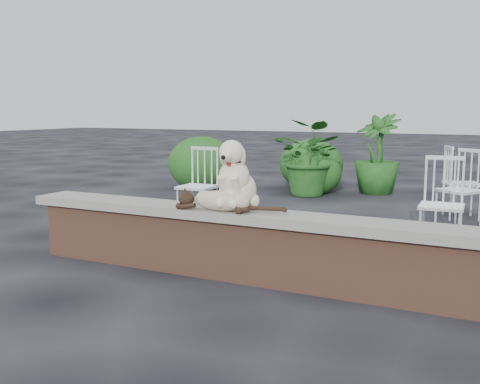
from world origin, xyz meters
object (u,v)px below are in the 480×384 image
at_px(dog, 238,174).
at_px(cat, 221,200).
at_px(potted_plant_a, 311,158).
at_px(chair_d, 460,189).
at_px(chair_a, 197,185).
at_px(chair_b, 442,204).
at_px(potted_plant_b, 377,154).
at_px(chair_e, 462,182).

xyz_separation_m(dog, cat, (-0.08, -0.15, -0.20)).
bearing_deg(potted_plant_a, chair_d, -33.51).
distance_m(dog, potted_plant_a, 4.66).
bearing_deg(dog, chair_a, 126.26).
distance_m(dog, chair_b, 2.24).
xyz_separation_m(cat, potted_plant_b, (0.01, 5.44, -0.00)).
bearing_deg(chair_a, cat, -55.54).
height_order(chair_a, chair_d, same).
bearing_deg(chair_b, dog, -133.55).
distance_m(chair_b, potted_plant_b, 3.91).
height_order(dog, potted_plant_b, potted_plant_b).
bearing_deg(dog, potted_plant_b, 87.50).
height_order(dog, chair_e, dog).
bearing_deg(potted_plant_a, potted_plant_b, 39.50).
bearing_deg(chair_d, potted_plant_a, 178.93).
bearing_deg(chair_a, potted_plant_b, 66.84).
height_order(cat, chair_b, chair_b).
xyz_separation_m(potted_plant_a, potted_plant_b, (0.90, 0.74, 0.05)).
bearing_deg(dog, potted_plant_a, 98.82).
xyz_separation_m(chair_d, potted_plant_b, (-1.54, 2.36, 0.20)).
distance_m(chair_a, chair_e, 3.42).
xyz_separation_m(cat, chair_b, (1.50, 1.83, -0.20)).
bearing_deg(chair_b, potted_plant_b, 109.08).
distance_m(potted_plant_a, potted_plant_b, 1.17).
relative_size(chair_d, chair_e, 1.00).
height_order(chair_e, potted_plant_a, potted_plant_a).
xyz_separation_m(cat, potted_plant_a, (-0.90, 4.70, -0.05)).
relative_size(chair_d, chair_b, 1.00).
xyz_separation_m(chair_b, potted_plant_b, (-1.49, 3.61, 0.20)).
distance_m(cat, chair_b, 2.38).
height_order(cat, potted_plant_b, potted_plant_b).
relative_size(chair_e, potted_plant_b, 0.70).
xyz_separation_m(chair_b, potted_plant_a, (-2.40, 2.86, 0.15)).
relative_size(chair_a, chair_e, 1.00).
xyz_separation_m(cat, chair_d, (1.54, 3.08, -0.20)).
bearing_deg(chair_b, chair_a, 174.50).
xyz_separation_m(cat, chair_e, (1.51, 3.74, -0.20)).
xyz_separation_m(chair_a, chair_b, (2.90, -0.11, 0.00)).
xyz_separation_m(dog, chair_d, (1.46, 2.93, -0.41)).
bearing_deg(chair_a, chair_d, 19.90).
bearing_deg(cat, potted_plant_a, 97.51).
bearing_deg(potted_plant_b, potted_plant_a, -140.50).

